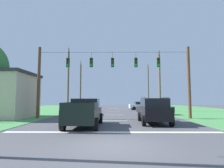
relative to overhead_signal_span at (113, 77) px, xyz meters
name	(u,v)px	position (x,y,z in m)	size (l,w,h in m)	color
ground_plane	(113,146)	(0.00, -11.12, -4.13)	(120.00, 120.00, 0.00)	#47474C
stop_bar_stripe	(113,132)	(0.00, -7.94, -4.13)	(12.64, 0.45, 0.01)	white
lane_dash_0	(113,121)	(0.00, -1.94, -4.13)	(0.15, 2.50, 0.01)	white
lane_dash_1	(114,115)	(0.00, 4.47, -4.13)	(0.15, 2.50, 0.01)	white
lane_dash_2	(114,111)	(0.00, 11.77, -4.13)	(0.15, 2.50, 0.01)	white
lane_dash_3	(114,109)	(0.00, 21.50, -4.13)	(0.15, 2.50, 0.01)	white
lane_dash_4	(114,107)	(0.00, 27.41, -4.13)	(0.15, 2.50, 0.01)	white
overhead_signal_span	(113,77)	(0.00, 0.00, 0.00)	(15.60, 0.31, 7.30)	brown
pickup_truck	(85,113)	(-2.04, -5.58, -3.16)	(2.32, 5.42, 1.95)	black
suv_black	(154,110)	(3.22, -3.85, -3.07)	(2.38, 4.88, 2.05)	black
distant_car_crossing_white	(141,106)	(5.10, 16.40, -3.34)	(4.42, 2.26, 1.52)	silver
distant_car_oncoming	(155,109)	(5.10, 4.36, -3.34)	(4.39, 2.20, 1.52)	black
distant_car_far_parked	(83,108)	(-3.79, 4.49, -3.34)	(2.04, 4.31, 1.52)	maroon
utility_pole_mid_right	(160,81)	(7.68, 12.12, 0.88)	(0.31, 1.92, 10.15)	brown
utility_pole_far_right	(148,86)	(8.07, 24.54, 0.89)	(0.29, 1.53, 10.24)	brown
utility_pole_mid_left	(68,80)	(-7.89, 13.29, 1.20)	(0.31, 1.74, 11.01)	brown
utility_pole_far_left	(81,85)	(-7.71, 24.33, 1.11)	(0.32, 1.81, 10.88)	brown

